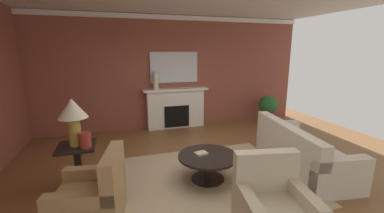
% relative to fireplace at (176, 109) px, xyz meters
% --- Properties ---
extents(ground_plane, '(9.36, 9.36, 0.00)m').
position_rel_fireplace_xyz_m(ground_plane, '(-0.07, -2.83, -0.53)').
color(ground_plane, brown).
extents(wall_fireplace, '(7.80, 0.12, 3.08)m').
position_rel_fireplace_xyz_m(wall_fireplace, '(-0.07, 0.21, 1.01)').
color(wall_fireplace, brown).
rests_on(wall_fireplace, ground_plane).
extents(crown_moulding, '(7.80, 0.08, 0.12)m').
position_rel_fireplace_xyz_m(crown_moulding, '(-0.07, 0.13, 2.47)').
color(crown_moulding, white).
extents(area_rug, '(3.07, 2.58, 0.01)m').
position_rel_fireplace_xyz_m(area_rug, '(-0.18, -3.05, -0.53)').
color(area_rug, tan).
rests_on(area_rug, ground_plane).
extents(fireplace, '(1.80, 0.35, 1.12)m').
position_rel_fireplace_xyz_m(fireplace, '(0.00, 0.00, 0.00)').
color(fireplace, white).
rests_on(fireplace, ground_plane).
extents(mantel_mirror, '(1.33, 0.04, 0.84)m').
position_rel_fireplace_xyz_m(mantel_mirror, '(0.00, 0.12, 1.16)').
color(mantel_mirror, silver).
extents(sofa, '(1.19, 2.21, 0.85)m').
position_rel_fireplace_xyz_m(sofa, '(1.61, -3.15, -0.24)').
color(sofa, beige).
rests_on(sofa, ground_plane).
extents(armchair_near_window, '(0.93, 0.93, 0.95)m').
position_rel_fireplace_xyz_m(armchair_near_window, '(-1.95, -3.61, -0.23)').
color(armchair_near_window, '#9E7A4C').
rests_on(armchair_near_window, ground_plane).
extents(armchair_facing_fireplace, '(0.93, 0.93, 0.95)m').
position_rel_fireplace_xyz_m(armchair_facing_fireplace, '(0.08, -4.49, -0.23)').
color(armchair_facing_fireplace, '#C1B293').
rests_on(armchair_facing_fireplace, ground_plane).
extents(coffee_table, '(1.00, 1.00, 0.45)m').
position_rel_fireplace_xyz_m(coffee_table, '(-0.18, -3.05, -0.20)').
color(coffee_table, black).
rests_on(coffee_table, ground_plane).
extents(side_table, '(0.56, 0.56, 0.70)m').
position_rel_fireplace_xyz_m(side_table, '(-2.23, -2.62, -0.13)').
color(side_table, black).
rests_on(side_table, ground_plane).
extents(table_lamp, '(0.44, 0.44, 0.75)m').
position_rel_fireplace_xyz_m(table_lamp, '(-2.23, -2.62, 0.69)').
color(table_lamp, '#B28E38').
rests_on(table_lamp, side_table).
extents(vase_mantel_left, '(0.15, 0.15, 0.46)m').
position_rel_fireplace_xyz_m(vase_mantel_left, '(-0.55, -0.05, 0.82)').
color(vase_mantel_left, beige).
rests_on(vase_mantel_left, fireplace).
extents(vase_on_side_table, '(0.18, 0.18, 0.24)m').
position_rel_fireplace_xyz_m(vase_on_side_table, '(-2.08, -2.74, 0.28)').
color(vase_on_side_table, '#9E3328').
rests_on(vase_on_side_table, side_table).
extents(book_red_cover, '(0.23, 0.19, 0.03)m').
position_rel_fireplace_xyz_m(book_red_cover, '(-0.28, -2.98, -0.07)').
color(book_red_cover, tan).
rests_on(book_red_cover, coffee_table).
extents(potted_plant, '(0.56, 0.56, 0.83)m').
position_rel_fireplace_xyz_m(potted_plant, '(2.76, -0.37, -0.04)').
color(potted_plant, '#333333').
rests_on(potted_plant, ground_plane).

